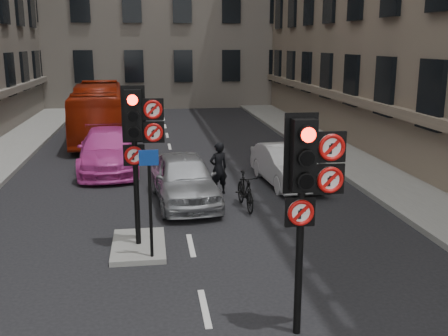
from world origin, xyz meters
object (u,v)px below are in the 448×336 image
object	(u,v)px
signal_far	(138,132)
car_pink	(108,150)
bus_red	(98,111)
info_sign	(150,189)
motorcyclist	(218,168)
car_silver	(184,178)
signal_near	(308,179)
car_white	(286,165)
motorcycle	(245,191)

from	to	relation	value
signal_far	car_pink	size ratio (longest dim) A/B	0.69
bus_red	info_sign	size ratio (longest dim) A/B	4.07
signal_far	motorcyclist	world-z (taller)	signal_far
car_silver	signal_far	bearing A→B (deg)	-114.21
info_sign	signal_near	bearing A→B (deg)	-53.11
bus_red	car_white	bearing A→B (deg)	-57.86
motorcyclist	car_silver	bearing A→B (deg)	14.39
car_silver	motorcyclist	world-z (taller)	motorcyclist
bus_red	signal_near	bearing A→B (deg)	-78.68
car_white	car_pink	xyz separation A→B (m)	(-5.97, 2.87, 0.10)
car_silver	car_pink	xyz separation A→B (m)	(-2.49, 4.40, 0.02)
car_silver	car_white	bearing A→B (deg)	18.74
signal_near	car_white	distance (m)	9.40
signal_near	car_pink	xyz separation A→B (m)	(-3.89, 11.83, -1.83)
motorcycle	motorcyclist	distance (m)	1.70
motorcyclist	car_pink	bearing A→B (deg)	-64.04
car_pink	motorcycle	distance (m)	6.70
bus_red	motorcycle	world-z (taller)	bus_red
bus_red	motorcyclist	bearing A→B (deg)	-69.91
car_pink	signal_near	bearing A→B (deg)	-75.37
car_pink	info_sign	world-z (taller)	info_sign
car_pink	info_sign	xyz separation A→B (m)	(1.50, -8.65, 0.88)
motorcycle	car_pink	bearing A→B (deg)	124.67
car_pink	motorcyclist	distance (m)	5.15
info_sign	car_white	bearing A→B (deg)	52.37
car_white	signal_near	bearing A→B (deg)	-107.45
car_pink	bus_red	xyz separation A→B (m)	(-0.92, 6.88, 0.58)
bus_red	info_sign	distance (m)	15.71
signal_far	motorcycle	bearing A→B (deg)	41.94
info_sign	bus_red	bearing A→B (deg)	98.94
signal_near	motorcycle	distance (m)	6.90
signal_far	car_silver	distance (m)	4.14
motorcycle	info_sign	size ratio (longest dim) A/B	0.74
car_pink	motorcyclist	size ratio (longest dim) A/B	3.17
signal_near	motorcyclist	world-z (taller)	signal_near
car_pink	motorcyclist	xyz separation A→B (m)	(3.60, -3.68, 0.07)
bus_red	car_pink	bearing A→B (deg)	-85.47
bus_red	info_sign	world-z (taller)	bus_red
car_silver	motorcycle	distance (m)	1.89
signal_far	car_white	size ratio (longest dim) A/B	0.90
car_silver	motorcycle	size ratio (longest dim) A/B	2.47
bus_red	motorcyclist	size ratio (longest dim) A/B	5.84
car_silver	motorcycle	bearing A→B (deg)	-32.15
signal_far	car_silver	size ratio (longest dim) A/B	0.84
signal_far	bus_red	distance (m)	14.94
signal_far	motorcyclist	size ratio (longest dim) A/B	2.19
car_pink	motorcycle	size ratio (longest dim) A/B	2.99
signal_far	motorcycle	distance (m)	4.43
signal_near	car_pink	distance (m)	12.59
motorcyclist	info_sign	size ratio (longest dim) A/B	0.70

